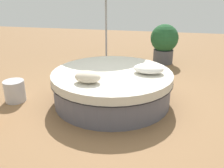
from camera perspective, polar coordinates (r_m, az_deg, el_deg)
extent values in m
plane|color=olive|center=(4.72, 0.00, -4.01)|extent=(16.00, 16.00, 0.00)
cylinder|color=#595966|center=(4.63, 0.00, -1.56)|extent=(2.16, 2.16, 0.44)
cylinder|color=black|center=(4.55, 0.00, 0.98)|extent=(2.23, 2.23, 0.02)
cylinder|color=beige|center=(4.52, 0.00, 1.89)|extent=(2.22, 2.22, 0.15)
ellipsoid|color=beige|center=(3.99, -5.67, 1.65)|extent=(0.43, 0.29, 0.20)
ellipsoid|color=white|center=(4.46, 8.50, 3.55)|extent=(0.54, 0.38, 0.17)
cylinder|color=#262628|center=(6.79, -1.30, 4.52)|extent=(0.44, 0.44, 0.08)
cylinder|color=#99999E|center=(6.54, -1.39, 14.24)|extent=(0.05, 0.05, 2.39)
cylinder|color=#4C4C51|center=(7.20, 11.78, 6.34)|extent=(0.55, 0.55, 0.39)
sphere|color=#23562D|center=(7.08, 12.10, 10.39)|extent=(0.77, 0.77, 0.77)
cylinder|color=#B7B7BC|center=(5.01, -21.70, -1.53)|extent=(0.38, 0.38, 0.41)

